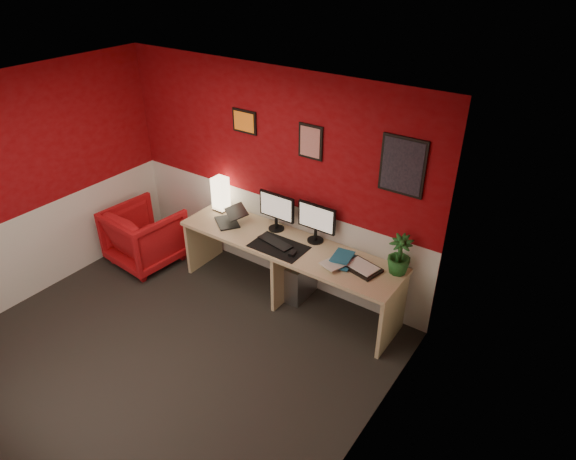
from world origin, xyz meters
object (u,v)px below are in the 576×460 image
(potted_plant, at_px, (400,255))
(armchair, at_px, (145,236))
(zen_tray, at_px, (362,268))
(pc_tower, at_px, (301,279))
(monitor_left, at_px, (276,206))
(monitor_right, at_px, (316,218))
(desk, at_px, (288,272))
(laptop, at_px, (227,215))
(shoji_lamp, at_px, (221,195))

(potted_plant, relative_size, armchair, 0.51)
(zen_tray, xyz_separation_m, pc_tower, (-0.79, 0.09, -0.52))
(monitor_left, height_order, potted_plant, monitor_left)
(armchair, bearing_deg, monitor_right, -159.04)
(desk, relative_size, potted_plant, 6.32)
(desk, height_order, monitor_right, monitor_right)
(laptop, height_order, pc_tower, laptop)
(laptop, distance_m, pc_tower, 1.12)
(armchair, bearing_deg, potted_plant, -164.65)
(desk, relative_size, monitor_right, 4.48)
(monitor_right, relative_size, zen_tray, 1.66)
(laptop, bearing_deg, monitor_right, 48.93)
(laptop, bearing_deg, pc_tower, 44.92)
(monitor_right, distance_m, armchair, 2.29)
(monitor_right, bearing_deg, laptop, -166.51)
(armchair, bearing_deg, shoji_lamp, -139.18)
(zen_tray, distance_m, pc_tower, 0.95)
(monitor_left, distance_m, monitor_right, 0.50)
(monitor_right, bearing_deg, zen_tray, -15.88)
(laptop, height_order, armchair, laptop)
(monitor_left, relative_size, monitor_right, 1.00)
(shoji_lamp, bearing_deg, zen_tray, -4.45)
(shoji_lamp, relative_size, laptop, 1.21)
(shoji_lamp, bearing_deg, laptop, -38.36)
(desk, distance_m, potted_plant, 1.33)
(shoji_lamp, height_order, monitor_left, monitor_left)
(desk, distance_m, pc_tower, 0.21)
(monitor_right, xyz_separation_m, potted_plant, (0.98, -0.04, -0.08))
(zen_tray, distance_m, armchair, 2.84)
(monitor_right, xyz_separation_m, armchair, (-2.11, -0.61, -0.65))
(shoji_lamp, distance_m, monitor_right, 1.32)
(desk, bearing_deg, potted_plant, 8.98)
(pc_tower, bearing_deg, laptop, -171.71)
(desk, relative_size, shoji_lamp, 6.50)
(monitor_right, height_order, armchair, monitor_right)
(desk, distance_m, armchair, 1.94)
(zen_tray, bearing_deg, desk, -177.83)
(potted_plant, distance_m, armchair, 3.19)
(laptop, height_order, monitor_left, monitor_left)
(laptop, bearing_deg, monitor_left, 56.68)
(shoji_lamp, relative_size, potted_plant, 0.97)
(pc_tower, bearing_deg, desk, -127.74)
(potted_plant, height_order, armchair, potted_plant)
(shoji_lamp, relative_size, armchair, 0.49)
(monitor_left, relative_size, potted_plant, 1.41)
(potted_plant, height_order, pc_tower, potted_plant)
(desk, relative_size, pc_tower, 5.78)
(potted_plant, xyz_separation_m, armchair, (-3.09, -0.58, -0.57))
(desk, xyz_separation_m, potted_plant, (1.19, 0.19, 0.57))
(potted_plant, relative_size, pc_tower, 0.91)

